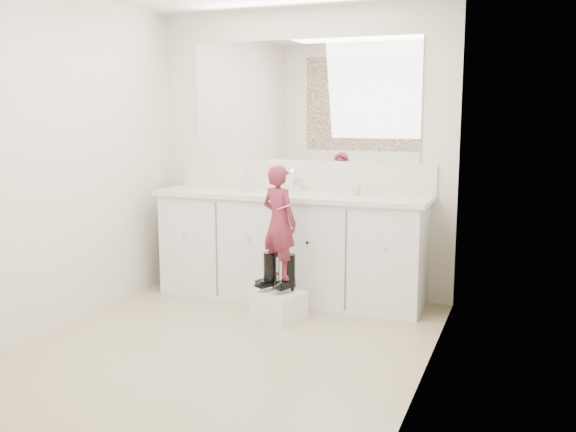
% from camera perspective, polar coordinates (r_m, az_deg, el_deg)
% --- Properties ---
extents(floor, '(3.00, 3.00, 0.00)m').
position_cam_1_polar(floor, '(4.37, -5.54, -11.49)').
color(floor, '#988763').
rests_on(floor, ground).
extents(wall_back, '(2.60, 0.00, 2.60)m').
position_cam_1_polar(wall_back, '(5.48, 1.29, 5.62)').
color(wall_back, beige).
rests_on(wall_back, floor).
extents(wall_front, '(2.60, 0.00, 2.60)m').
position_cam_1_polar(wall_front, '(2.86, -19.45, 1.78)').
color(wall_front, beige).
rests_on(wall_front, floor).
extents(wall_left, '(0.00, 3.00, 3.00)m').
position_cam_1_polar(wall_left, '(4.83, -19.75, 4.60)').
color(wall_left, beige).
rests_on(wall_left, floor).
extents(wall_right, '(0.00, 3.00, 3.00)m').
position_cam_1_polar(wall_right, '(3.71, 12.48, 3.68)').
color(wall_right, beige).
rests_on(wall_right, floor).
extents(vanity_cabinet, '(2.20, 0.55, 0.85)m').
position_cam_1_polar(vanity_cabinet, '(5.33, 0.26, -2.89)').
color(vanity_cabinet, silver).
rests_on(vanity_cabinet, floor).
extents(countertop, '(2.28, 0.58, 0.04)m').
position_cam_1_polar(countertop, '(5.25, 0.21, 1.83)').
color(countertop, beige).
rests_on(countertop, vanity_cabinet).
extents(backsplash, '(2.28, 0.03, 0.25)m').
position_cam_1_polar(backsplash, '(5.49, 1.23, 3.68)').
color(backsplash, beige).
rests_on(backsplash, countertop).
extents(mirror, '(2.00, 0.02, 1.00)m').
position_cam_1_polar(mirror, '(5.46, 1.26, 10.22)').
color(mirror, white).
rests_on(mirror, wall_back).
extents(dot_panel, '(2.00, 0.01, 1.20)m').
position_cam_1_polar(dot_panel, '(2.85, -19.81, 10.83)').
color(dot_panel, '#472819').
rests_on(dot_panel, wall_front).
extents(faucet, '(0.08, 0.08, 0.10)m').
position_cam_1_polar(faucet, '(5.39, 0.83, 2.78)').
color(faucet, silver).
rests_on(faucet, countertop).
extents(cup, '(0.12, 0.12, 0.08)m').
position_cam_1_polar(cup, '(5.15, 6.11, 2.34)').
color(cup, beige).
rests_on(cup, countertop).
extents(soap_bottle, '(0.12, 0.12, 0.21)m').
position_cam_1_polar(soap_bottle, '(5.33, -3.61, 3.27)').
color(soap_bottle, beige).
rests_on(soap_bottle, countertop).
extents(step_stool, '(0.43, 0.39, 0.22)m').
position_cam_1_polar(step_stool, '(4.86, -0.86, -7.94)').
color(step_stool, silver).
rests_on(step_stool, floor).
extents(boot_left, '(0.17, 0.22, 0.29)m').
position_cam_1_polar(boot_left, '(4.84, -1.60, -4.92)').
color(boot_left, black).
rests_on(boot_left, step_stool).
extents(boot_right, '(0.17, 0.22, 0.29)m').
position_cam_1_polar(boot_right, '(4.79, 0.06, -5.08)').
color(boot_right, black).
rests_on(boot_right, step_stool).
extents(toddler, '(0.36, 0.30, 0.85)m').
position_cam_1_polar(toddler, '(4.73, -0.79, -0.54)').
color(toddler, '#A3324A').
rests_on(toddler, step_stool).
extents(toothbrush, '(0.13, 0.06, 0.06)m').
position_cam_1_polar(toothbrush, '(4.61, -0.35, 0.81)').
color(toothbrush, '#F25EB7').
rests_on(toothbrush, toddler).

